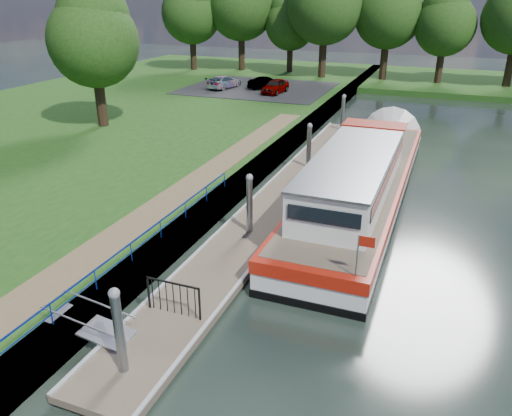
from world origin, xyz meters
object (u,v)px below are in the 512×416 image
at_px(car_a, 275,86).
at_px(car_b, 266,84).
at_px(car_c, 224,82).
at_px(pontoon, 283,198).
at_px(barge, 364,178).

xyz_separation_m(car_a, car_b, (-1.37, 1.29, -0.06)).
bearing_deg(car_c, car_a, -175.24).
distance_m(pontoon, barge, 4.16).
distance_m(car_b, car_c, 4.26).
distance_m(barge, car_c, 27.98).
bearing_deg(car_b, car_c, 88.92).
height_order(pontoon, car_c, car_c).
height_order(pontoon, car_a, car_a).
xyz_separation_m(car_a, car_c, (-5.58, 0.66, -0.03)).
relative_size(car_b, car_c, 0.84).
height_order(barge, car_a, barge).
bearing_deg(pontoon, car_b, 112.04).
xyz_separation_m(pontoon, car_c, (-14.03, 23.61, 1.27)).
bearing_deg(pontoon, barge, 27.60).
height_order(pontoon, car_b, car_b).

